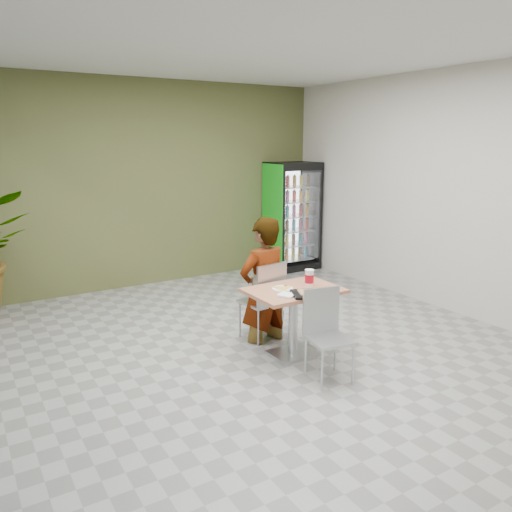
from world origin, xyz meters
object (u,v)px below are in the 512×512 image
object	(u,v)px
chair_near	(325,327)
beverage_fridge	(292,216)
chair_far	(266,295)
cafeteria_tray	(313,294)
dining_table	(293,308)
soda_cup	(309,278)
seated_woman	(263,292)

from	to	relation	value
chair_near	beverage_fridge	size ratio (longest dim) A/B	0.46
chair_far	cafeteria_tray	distance (m)	0.80
chair_far	chair_near	bearing A→B (deg)	83.58
dining_table	chair_far	size ratio (longest dim) A/B	1.04
dining_table	soda_cup	xyz separation A→B (m)	(0.22, 0.02, 0.30)
chair_near	soda_cup	size ratio (longest dim) A/B	5.04
dining_table	beverage_fridge	bearing A→B (deg)	54.77
chair_far	beverage_fridge	size ratio (longest dim) A/B	0.49
soda_cup	chair_far	bearing A→B (deg)	116.47
cafeteria_tray	dining_table	bearing A→B (deg)	98.61
soda_cup	seated_woman	bearing A→B (deg)	115.36
chair_near	seated_woman	xyz separation A→B (m)	(-0.01, 1.11, 0.06)
seated_woman	soda_cup	distance (m)	0.64
chair_far	cafeteria_tray	world-z (taller)	chair_far
chair_far	seated_woman	xyz separation A→B (m)	(-0.01, 0.05, 0.03)
seated_woman	cafeteria_tray	distance (m)	0.84
dining_table	chair_far	xyz separation A→B (m)	(-0.02, 0.50, 0.01)
chair_far	soda_cup	size ratio (longest dim) A/B	5.34
chair_near	dining_table	bearing A→B (deg)	98.30
seated_woman	soda_cup	bearing A→B (deg)	108.87
dining_table	seated_woman	world-z (taller)	seated_woman
dining_table	chair_near	bearing A→B (deg)	-92.00
chair_far	beverage_fridge	xyz separation A→B (m)	(2.23, 2.62, 0.40)
chair_near	beverage_fridge	distance (m)	4.32
seated_woman	soda_cup	world-z (taller)	seated_woman
chair_far	beverage_fridge	distance (m)	3.46
chair_far	chair_near	distance (m)	1.06
chair_near	soda_cup	bearing A→B (deg)	77.81
chair_near	seated_woman	size ratio (longest dim) A/B	0.50
cafeteria_tray	soda_cup	bearing A→B (deg)	58.33
soda_cup	chair_near	bearing A→B (deg)	-112.49
chair_far	beverage_fridge	world-z (taller)	beverage_fridge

